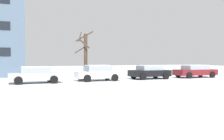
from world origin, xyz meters
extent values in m
cube|color=silver|center=(2.94, 9.11, 0.55)|extent=(4.17, 1.83, 0.57)
cube|color=#8C99A8|center=(2.94, 9.11, 1.07)|extent=(2.30, 1.65, 0.45)
cube|color=white|center=(2.94, 9.11, 1.32)|extent=(2.10, 1.52, 0.06)
cylinder|color=black|center=(4.30, 9.97, 0.32)|extent=(0.64, 0.23, 0.64)
cylinder|color=black|center=(4.26, 8.19, 0.32)|extent=(0.64, 0.23, 0.64)
cylinder|color=black|center=(1.61, 10.03, 0.32)|extent=(0.64, 0.23, 0.64)
cylinder|color=black|center=(1.58, 8.24, 0.32)|extent=(0.64, 0.23, 0.64)
cube|color=white|center=(8.40, 9.30, 0.56)|extent=(3.94, 1.93, 0.59)
cube|color=#8C99A8|center=(8.40, 9.30, 1.11)|extent=(2.18, 1.74, 0.49)
cube|color=white|center=(8.40, 9.30, 1.38)|extent=(1.98, 1.61, 0.06)
cylinder|color=black|center=(9.69, 10.22, 0.32)|extent=(0.64, 0.23, 0.64)
cylinder|color=black|center=(9.65, 8.33, 0.32)|extent=(0.64, 0.23, 0.64)
cylinder|color=black|center=(7.15, 10.27, 0.32)|extent=(0.64, 0.23, 0.64)
cylinder|color=black|center=(7.11, 8.38, 0.32)|extent=(0.64, 0.23, 0.64)
cube|color=black|center=(13.87, 9.40, 0.57)|extent=(3.91, 1.97, 0.61)
cube|color=#8C99A8|center=(13.87, 9.40, 1.08)|extent=(2.17, 1.78, 0.41)
cube|color=white|center=(13.87, 9.40, 1.31)|extent=(1.97, 1.64, 0.06)
cylinder|color=black|center=(15.14, 10.34, 0.32)|extent=(0.64, 0.23, 0.64)
cylinder|color=black|center=(15.11, 8.41, 0.32)|extent=(0.64, 0.23, 0.64)
cylinder|color=black|center=(12.63, 10.39, 0.32)|extent=(0.64, 0.23, 0.64)
cylinder|color=black|center=(12.59, 8.47, 0.32)|extent=(0.64, 0.23, 0.64)
cube|color=maroon|center=(19.33, 9.19, 0.56)|extent=(4.58, 1.89, 0.58)
cube|color=#8C99A8|center=(19.33, 9.19, 1.06)|extent=(2.53, 1.70, 0.41)
cube|color=white|center=(19.33, 9.19, 1.30)|extent=(2.30, 1.57, 0.06)
cylinder|color=black|center=(20.82, 10.08, 0.32)|extent=(0.64, 0.23, 0.64)
cylinder|color=black|center=(20.79, 8.24, 0.32)|extent=(0.64, 0.23, 0.64)
cylinder|color=black|center=(17.87, 10.14, 0.32)|extent=(0.64, 0.23, 0.64)
cylinder|color=black|center=(17.84, 8.30, 0.32)|extent=(0.64, 0.23, 0.64)
cylinder|color=#423326|center=(8.05, 11.61, 2.19)|extent=(0.34, 0.34, 4.37)
cylinder|color=#423326|center=(8.21, 12.45, 4.21)|extent=(1.78, 0.46, 1.10)
cylinder|color=#423326|center=(7.81, 12.28, 2.92)|extent=(1.43, 0.58, 0.84)
cylinder|color=#423326|center=(7.57, 11.88, 4.11)|extent=(0.68, 1.06, 1.02)
cylinder|color=#423326|center=(7.79, 11.21, 3.41)|extent=(0.96, 0.69, 0.94)
camera|label=1|loc=(-0.21, -13.44, 1.97)|focal=43.67mm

